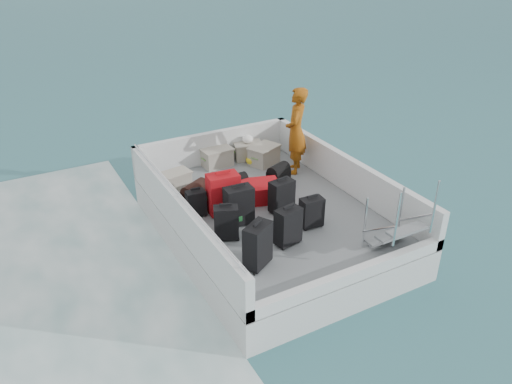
{
  "coord_description": "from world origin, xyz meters",
  "views": [
    {
      "loc": [
        -4.07,
        -6.91,
        5.22
      ],
      "look_at": [
        -0.23,
        0.07,
        1.0
      ],
      "focal_mm": 35.0,
      "sensor_mm": 36.0,
      "label": 1
    }
  ],
  "objects_px": {
    "suitcase_6": "(311,213)",
    "crate_2": "(248,151)",
    "suitcase_3": "(288,227)",
    "suitcase_5": "(223,194)",
    "suitcase_4": "(239,206)",
    "crate_3": "(264,156)",
    "passenger": "(296,131)",
    "crate_1": "(217,158)",
    "suitcase_1": "(226,223)",
    "crate_0": "(177,180)",
    "suitcase_0": "(258,246)",
    "suitcase_7": "(282,196)",
    "suitcase_8": "(256,192)",
    "suitcase_2": "(196,204)"
  },
  "relations": [
    {
      "from": "suitcase_1",
      "to": "suitcase_3",
      "type": "xyz_separation_m",
      "value": [
        0.82,
        -0.62,
        0.02
      ]
    },
    {
      "from": "suitcase_6",
      "to": "suitcase_7",
      "type": "xyz_separation_m",
      "value": [
        -0.18,
        0.69,
        0.03
      ]
    },
    {
      "from": "suitcase_7",
      "to": "suitcase_8",
      "type": "bearing_deg",
      "value": 99.53
    },
    {
      "from": "suitcase_8",
      "to": "suitcase_1",
      "type": "bearing_deg",
      "value": 147.76
    },
    {
      "from": "suitcase_3",
      "to": "suitcase_4",
      "type": "xyz_separation_m",
      "value": [
        -0.41,
        0.94,
        0.03
      ]
    },
    {
      "from": "suitcase_3",
      "to": "crate_2",
      "type": "height_order",
      "value": "suitcase_3"
    },
    {
      "from": "suitcase_6",
      "to": "crate_1",
      "type": "xyz_separation_m",
      "value": [
        -0.36,
        3.08,
        -0.09
      ]
    },
    {
      "from": "suitcase_0",
      "to": "suitcase_3",
      "type": "height_order",
      "value": "suitcase_0"
    },
    {
      "from": "crate_0",
      "to": "passenger",
      "type": "distance_m",
      "value": 2.64
    },
    {
      "from": "suitcase_6",
      "to": "suitcase_4",
      "type": "bearing_deg",
      "value": 150.32
    },
    {
      "from": "suitcase_3",
      "to": "crate_2",
      "type": "distance_m",
      "value": 3.5
    },
    {
      "from": "suitcase_1",
      "to": "suitcase_5",
      "type": "distance_m",
      "value": 0.88
    },
    {
      "from": "suitcase_1",
      "to": "crate_0",
      "type": "height_order",
      "value": "suitcase_1"
    },
    {
      "from": "crate_3",
      "to": "suitcase_0",
      "type": "bearing_deg",
      "value": -121.08
    },
    {
      "from": "suitcase_6",
      "to": "crate_2",
      "type": "height_order",
      "value": "suitcase_6"
    },
    {
      "from": "suitcase_3",
      "to": "crate_0",
      "type": "height_order",
      "value": "suitcase_3"
    },
    {
      "from": "crate_2",
      "to": "suitcase_3",
      "type": "bearing_deg",
      "value": -107.22
    },
    {
      "from": "crate_0",
      "to": "crate_1",
      "type": "distance_m",
      "value": 1.28
    },
    {
      "from": "suitcase_1",
      "to": "crate_2",
      "type": "distance_m",
      "value": 3.3
    },
    {
      "from": "suitcase_4",
      "to": "suitcase_5",
      "type": "distance_m",
      "value": 0.48
    },
    {
      "from": "crate_3",
      "to": "passenger",
      "type": "distance_m",
      "value": 1.04
    },
    {
      "from": "suitcase_5",
      "to": "suitcase_8",
      "type": "xyz_separation_m",
      "value": [
        0.76,
        0.15,
        -0.21
      ]
    },
    {
      "from": "suitcase_3",
      "to": "suitcase_5",
      "type": "xyz_separation_m",
      "value": [
        -0.48,
        1.42,
        0.06
      ]
    },
    {
      "from": "crate_2",
      "to": "crate_3",
      "type": "height_order",
      "value": "crate_3"
    },
    {
      "from": "suitcase_2",
      "to": "suitcase_7",
      "type": "xyz_separation_m",
      "value": [
        1.42,
        -0.6,
        0.06
      ]
    },
    {
      "from": "suitcase_7",
      "to": "crate_0",
      "type": "relative_size",
      "value": 1.19
    },
    {
      "from": "suitcase_5",
      "to": "crate_1",
      "type": "height_order",
      "value": "suitcase_5"
    },
    {
      "from": "crate_2",
      "to": "crate_3",
      "type": "distance_m",
      "value": 0.44
    },
    {
      "from": "suitcase_5",
      "to": "crate_2",
      "type": "relative_size",
      "value": 1.31
    },
    {
      "from": "suitcase_5",
      "to": "crate_0",
      "type": "distance_m",
      "value": 1.43
    },
    {
      "from": "suitcase_4",
      "to": "crate_2",
      "type": "bearing_deg",
      "value": 61.93
    },
    {
      "from": "suitcase_6",
      "to": "crate_0",
      "type": "height_order",
      "value": "suitcase_6"
    },
    {
      "from": "crate_1",
      "to": "crate_2",
      "type": "height_order",
      "value": "crate_1"
    },
    {
      "from": "suitcase_6",
      "to": "crate_1",
      "type": "distance_m",
      "value": 3.1
    },
    {
      "from": "suitcase_0",
      "to": "crate_1",
      "type": "xyz_separation_m",
      "value": [
        1.0,
        3.63,
        -0.18
      ]
    },
    {
      "from": "crate_3",
      "to": "suitcase_8",
      "type": "bearing_deg",
      "value": -124.61
    },
    {
      "from": "passenger",
      "to": "suitcase_7",
      "type": "bearing_deg",
      "value": -0.9
    },
    {
      "from": "suitcase_2",
      "to": "suitcase_3",
      "type": "bearing_deg",
      "value": -54.1
    },
    {
      "from": "suitcase_1",
      "to": "crate_0",
      "type": "bearing_deg",
      "value": 114.63
    },
    {
      "from": "suitcase_0",
      "to": "suitcase_5",
      "type": "relative_size",
      "value": 0.94
    },
    {
      "from": "suitcase_6",
      "to": "suitcase_7",
      "type": "distance_m",
      "value": 0.72
    },
    {
      "from": "suitcase_1",
      "to": "crate_2",
      "type": "relative_size",
      "value": 1.03
    },
    {
      "from": "crate_0",
      "to": "crate_2",
      "type": "bearing_deg",
      "value": 16.36
    },
    {
      "from": "suitcase_0",
      "to": "suitcase_5",
      "type": "distance_m",
      "value": 1.73
    },
    {
      "from": "crate_0",
      "to": "crate_1",
      "type": "xyz_separation_m",
      "value": [
        1.15,
        0.56,
        0.03
      ]
    },
    {
      "from": "crate_1",
      "to": "suitcase_8",
      "type": "bearing_deg",
      "value": -89.93
    },
    {
      "from": "suitcase_3",
      "to": "crate_1",
      "type": "bearing_deg",
      "value": 74.43
    },
    {
      "from": "suitcase_7",
      "to": "passenger",
      "type": "xyz_separation_m",
      "value": [
        1.15,
        1.34,
        0.6
      ]
    },
    {
      "from": "suitcase_8",
      "to": "passenger",
      "type": "xyz_separation_m",
      "value": [
        1.33,
        0.72,
        0.74
      ]
    },
    {
      "from": "suitcase_7",
      "to": "crate_3",
      "type": "relative_size",
      "value": 0.99
    }
  ]
}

